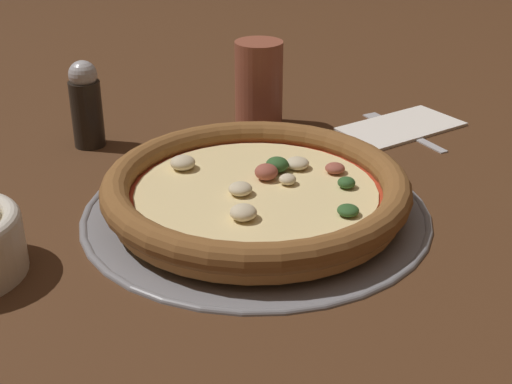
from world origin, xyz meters
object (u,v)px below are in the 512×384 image
Objects in this scene: drinking_cup at (259,85)px; fork at (399,129)px; pepper_shaker at (86,104)px; pizza_tray at (256,210)px; pizza at (256,190)px; napkin at (401,125)px.

drinking_cup is 0.76× the size of fork.
drinking_cup is 0.23m from pepper_shaker.
drinking_cup is (-0.04, -0.26, 0.06)m from pizza_tray.
napkin is (-0.23, -0.22, -0.02)m from pizza.
pizza_tray is at bearing 131.22° from pepper_shaker.
pizza is at bearing -137.91° from pizza_tray.
pizza_tray is 2.36× the size of fork.
pizza_tray is at bearing 112.65° from fork.
pizza reaches higher than pizza_tray.
drinking_cup is (-0.04, -0.26, 0.03)m from pizza.
pizza_tray is 3.29× the size of pepper_shaker.
napkin is at bearing -136.50° from pizza.
napkin is 1.21× the size of fork.
pepper_shaker reaches higher than fork.
fork is (-0.23, -0.22, -0.03)m from pizza.
pizza_tray and napkin have the same top height.
drinking_cup reaches higher than fork.
napkin is 1.69× the size of pepper_shaker.
pizza_tray is 0.31m from fork.
drinking_cup reaches higher than pizza_tray.
pizza_tray is 0.32m from napkin.
drinking_cup reaches higher than napkin.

